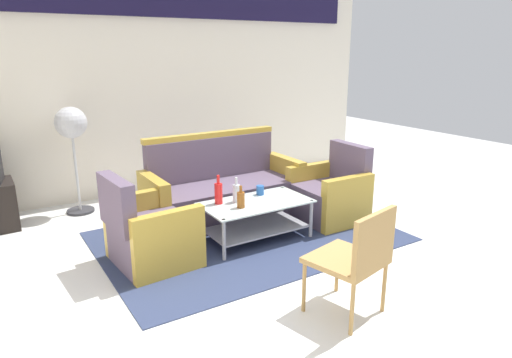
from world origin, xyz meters
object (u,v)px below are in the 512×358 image
(bottle_clear, at_px, (236,193))
(bottle_brown, at_px, (241,199))
(armchair_left, at_px, (149,234))
(wicker_chair, at_px, (357,254))
(cup, at_px, (260,190))
(pedestal_fan, at_px, (71,129))
(armchair_right, at_px, (330,195))
(bottle_red, at_px, (219,193))
(couch, at_px, (223,192))
(coffee_table, at_px, (256,215))

(bottle_clear, height_order, bottle_brown, bottle_clear)
(armchair_left, relative_size, wicker_chair, 1.01)
(bottle_clear, height_order, cup, bottle_clear)
(bottle_clear, distance_m, pedestal_fan, 2.15)
(wicker_chair, bearing_deg, armchair_right, 41.33)
(cup, xyz_separation_m, wicker_chair, (-0.30, -1.75, 0.03))
(bottle_red, height_order, bottle_brown, bottle_red)
(bottle_red, bearing_deg, pedestal_fan, 121.33)
(couch, height_order, bottle_clear, couch)
(bottle_red, bearing_deg, armchair_right, -4.46)
(coffee_table, distance_m, cup, 0.31)
(armchair_right, xyz_separation_m, bottle_clear, (-1.20, 0.06, 0.22))
(coffee_table, height_order, bottle_brown, bottle_brown)
(bottle_clear, bearing_deg, armchair_right, -2.69)
(pedestal_fan, bearing_deg, cup, -47.29)
(armchair_right, relative_size, bottle_brown, 3.84)
(couch, bearing_deg, armchair_right, 145.84)
(couch, bearing_deg, bottle_brown, 74.15)
(pedestal_fan, relative_size, wicker_chair, 1.51)
(armchair_right, bearing_deg, armchair_left, 91.04)
(armchair_left, height_order, armchair_right, same)
(cup, bearing_deg, bottle_brown, -147.23)
(armchair_right, distance_m, bottle_red, 1.40)
(bottle_clear, height_order, wicker_chair, wicker_chair)
(coffee_table, bearing_deg, couch, 88.99)
(coffee_table, xyz_separation_m, wicker_chair, (-0.14, -1.57, 0.22))
(bottle_clear, bearing_deg, armchair_left, -176.90)
(armchair_right, xyz_separation_m, coffee_table, (-1.03, -0.05, -0.02))
(coffee_table, distance_m, bottle_clear, 0.31)
(armchair_right, relative_size, pedestal_fan, 0.67)
(armchair_left, relative_size, pedestal_fan, 0.67)
(armchair_left, relative_size, bottle_clear, 3.31)
(armchair_left, height_order, pedestal_fan, pedestal_fan)
(bottle_red, relative_size, wicker_chair, 0.35)
(coffee_table, xyz_separation_m, bottle_clear, (-0.17, 0.10, 0.24))
(couch, distance_m, wicker_chair, 2.32)
(pedestal_fan, bearing_deg, bottle_clear, -55.33)
(couch, height_order, armchair_left, couch)
(armchair_left, height_order, cup, armchair_left)
(couch, xyz_separation_m, bottle_clear, (-0.18, -0.63, 0.19))
(coffee_table, relative_size, wicker_chair, 1.31)
(coffee_table, distance_m, bottle_red, 0.45)
(armchair_right, xyz_separation_m, wicker_chair, (-1.17, -1.62, 0.21))
(bottle_brown, bearing_deg, bottle_clear, 74.88)
(cup, distance_m, wicker_chair, 1.77)
(couch, distance_m, armchair_right, 1.23)
(bottle_brown, xyz_separation_m, pedestal_fan, (-1.15, 1.89, 0.52))
(cup, relative_size, wicker_chair, 0.12)
(bottle_red, xyz_separation_m, pedestal_fan, (-1.02, 1.67, 0.49))
(couch, height_order, wicker_chair, couch)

